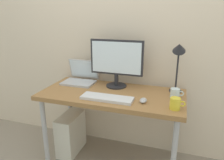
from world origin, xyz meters
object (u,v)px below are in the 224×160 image
object	(u,v)px
computer_tower	(71,133)
laptop	(81,77)
desk_lamp	(178,56)
coffee_mug	(175,104)
desk	(112,100)
mouse	(143,100)
monitor	(116,61)
glass_cup	(175,93)
keyboard	(107,98)

from	to	relation	value
computer_tower	laptop	bearing A→B (deg)	70.74
desk_lamp	coffee_mug	bearing A→B (deg)	-87.67
desk	mouse	bearing A→B (deg)	-23.00
coffee_mug	computer_tower	bearing A→B (deg)	168.82
monitor	glass_cup	distance (m)	0.62
glass_cup	mouse	bearing A→B (deg)	-143.20
keyboard	computer_tower	bearing A→B (deg)	158.63
desk	keyboard	distance (m)	0.19
desk_lamp	mouse	size ratio (longest dim) A/B	5.31
computer_tower	monitor	bearing A→B (deg)	18.70
keyboard	glass_cup	world-z (taller)	glass_cup
desk	glass_cup	size ratio (longest dim) A/B	11.40
glass_cup	desk_lamp	bearing A→B (deg)	91.49
mouse	computer_tower	bearing A→B (deg)	168.91
desk	coffee_mug	xyz separation A→B (m)	(0.56, -0.18, 0.12)
monitor	desk_lamp	xyz separation A→B (m)	(0.56, 0.00, 0.08)
desk	monitor	xyz separation A→B (m)	(-0.01, 0.17, 0.33)
keyboard	coffee_mug	distance (m)	0.55
desk	desk_lamp	size ratio (longest dim) A/B	2.70
monitor	keyboard	xyz separation A→B (m)	(0.02, -0.34, -0.25)
desk	coffee_mug	size ratio (longest dim) A/B	11.26
glass_cup	desk	bearing A→B (deg)	-175.13
coffee_mug	glass_cup	distance (m)	0.23
monitor	glass_cup	world-z (taller)	monitor
coffee_mug	glass_cup	bearing A→B (deg)	92.79
coffee_mug	computer_tower	size ratio (longest dim) A/B	0.27
laptop	keyboard	size ratio (longest dim) A/B	0.73
laptop	keyboard	world-z (taller)	laptop
monitor	mouse	world-z (taller)	monitor
desk	laptop	xyz separation A→B (m)	(-0.41, 0.19, 0.13)
desk_lamp	coffee_mug	xyz separation A→B (m)	(0.01, -0.36, -0.30)
desk	mouse	xyz separation A→B (m)	(0.31, -0.13, 0.09)
keyboard	glass_cup	bearing A→B (deg)	21.56
desk	laptop	distance (m)	0.47
desk	desk_lamp	xyz separation A→B (m)	(0.55, 0.17, 0.41)
computer_tower	desk_lamp	bearing A→B (deg)	8.67
monitor	computer_tower	world-z (taller)	monitor
laptop	mouse	world-z (taller)	laptop
desk	keyboard	bearing A→B (deg)	-86.37
keyboard	mouse	xyz separation A→B (m)	(0.30, 0.03, 0.01)
monitor	keyboard	bearing A→B (deg)	-86.11
desk_lamp	glass_cup	bearing A→B (deg)	-88.51
desk	mouse	distance (m)	0.35
laptop	keyboard	xyz separation A→B (m)	(0.42, -0.36, -0.05)
desk_lamp	coffee_mug	size ratio (longest dim) A/B	4.16
laptop	keyboard	distance (m)	0.55
laptop	desk_lamp	distance (m)	0.99
desk_lamp	computer_tower	size ratio (longest dim) A/B	1.14
desk_lamp	keyboard	xyz separation A→B (m)	(-0.54, -0.34, -0.33)
mouse	coffee_mug	distance (m)	0.26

